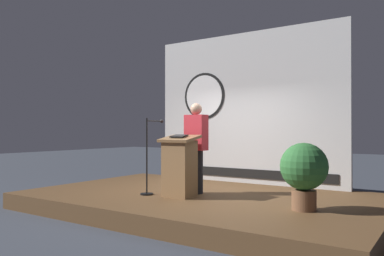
# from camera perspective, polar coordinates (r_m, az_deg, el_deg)

# --- Properties ---
(ground_plane) EXTENTS (40.00, 40.00, 0.00)m
(ground_plane) POSITION_cam_1_polar(r_m,az_deg,el_deg) (7.35, 1.47, -12.01)
(ground_plane) COLOR #383D47
(stage_platform) EXTENTS (6.40, 4.00, 0.30)m
(stage_platform) POSITION_cam_1_polar(r_m,az_deg,el_deg) (7.32, 1.47, -10.86)
(stage_platform) COLOR brown
(stage_platform) RESTS_ON ground
(banner_display) EXTENTS (4.53, 0.12, 3.39)m
(banner_display) POSITION_cam_1_polar(r_m,az_deg,el_deg) (8.84, 7.77, 2.92)
(banner_display) COLOR silver
(banner_display) RESTS_ON stage_platform
(podium) EXTENTS (0.64, 0.50, 1.11)m
(podium) POSITION_cam_1_polar(r_m,az_deg,el_deg) (6.91, -1.86, -5.66)
(podium) COLOR olive
(podium) RESTS_ON stage_platform
(speaker_person) EXTENTS (0.40, 0.26, 1.70)m
(speaker_person) POSITION_cam_1_polar(r_m,az_deg,el_deg) (7.27, 0.61, -2.86)
(speaker_person) COLOR black
(speaker_person) RESTS_ON stage_platform
(microphone_stand) EXTENTS (0.24, 0.60, 1.41)m
(microphone_stand) POSITION_cam_1_polar(r_m,az_deg,el_deg) (7.24, -6.36, -5.77)
(microphone_stand) COLOR black
(microphone_stand) RESTS_ON stage_platform
(potted_plant) EXTENTS (0.70, 0.70, 1.00)m
(potted_plant) POSITION_cam_1_polar(r_m,az_deg,el_deg) (5.99, 16.19, -5.94)
(potted_plant) COLOR brown
(potted_plant) RESTS_ON stage_platform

